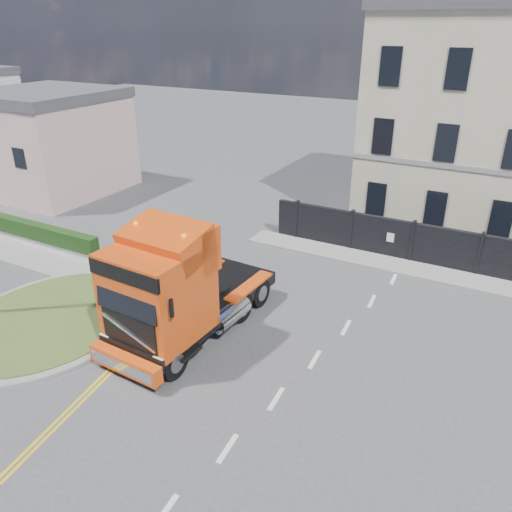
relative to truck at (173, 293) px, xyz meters
The scene contains 10 objects.
ground 3.27m from the truck, 43.13° to the left, with size 120.00×120.00×0.00m, color #424244.
traffic_island 5.61m from the truck, 166.39° to the right, with size 6.80×6.80×0.17m.
hedge_wall 11.66m from the truck, 163.66° to the left, with size 8.00×0.55×1.35m.
pavement_side 11.50m from the truck, 169.01° to the left, with size 8.50×1.80×0.10m, color gray.
seaside_bldg_pink 21.10m from the truck, 149.30° to the left, with size 8.00×8.00×6.00m, color #D5A8A6.
seaside_bldg_cream 29.08m from the truck, 153.96° to the left, with size 9.00×8.00×5.00m, color beige.
hoarding_fence 13.71m from the truck, 51.92° to the left, with size 18.80×0.25×2.00m.
georgian_building 20.24m from the truck, 66.66° to the left, with size 12.30×10.30×12.80m.
pavement_far 12.77m from the truck, 51.37° to the left, with size 20.00×1.60×0.12m, color gray.
truck is the anchor object (origin of this frame).
Camera 1 is at (7.85, -13.66, 10.56)m, focal length 35.00 mm.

